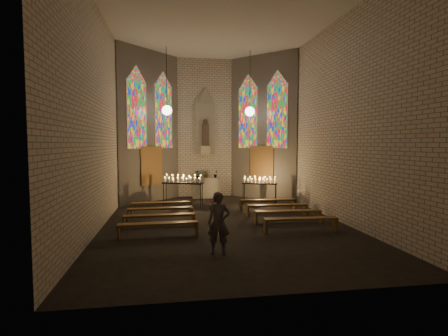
{
  "coord_description": "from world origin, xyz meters",
  "views": [
    {
      "loc": [
        -1.82,
        -11.85,
        2.71
      ],
      "look_at": [
        0.27,
        1.48,
        1.77
      ],
      "focal_mm": 28.0,
      "sensor_mm": 36.0,
      "label": 1
    }
  ],
  "objects_px": {
    "altar": "(206,188)",
    "aisle_flower_pot": "(212,206)",
    "votive_stand_right": "(260,182)",
    "visitor": "(219,223)",
    "votive_stand_left": "(183,181)"
  },
  "relations": [
    {
      "from": "altar",
      "to": "aisle_flower_pot",
      "type": "xyz_separation_m",
      "value": [
        -0.13,
        -3.45,
        -0.29
      ]
    },
    {
      "from": "altar",
      "to": "votive_stand_right",
      "type": "height_order",
      "value": "votive_stand_right"
    },
    {
      "from": "aisle_flower_pot",
      "to": "votive_stand_right",
      "type": "relative_size",
      "value": 0.27
    },
    {
      "from": "visitor",
      "to": "aisle_flower_pot",
      "type": "bearing_deg",
      "value": 96.37
    },
    {
      "from": "altar",
      "to": "visitor",
      "type": "bearing_deg",
      "value": -94.07
    },
    {
      "from": "aisle_flower_pot",
      "to": "votive_stand_left",
      "type": "distance_m",
      "value": 1.87
    },
    {
      "from": "aisle_flower_pot",
      "to": "visitor",
      "type": "distance_m",
      "value": 5.54
    },
    {
      "from": "altar",
      "to": "aisle_flower_pot",
      "type": "relative_size",
      "value": 3.26
    },
    {
      "from": "votive_stand_left",
      "to": "altar",
      "type": "bearing_deg",
      "value": 81.05
    },
    {
      "from": "votive_stand_left",
      "to": "visitor",
      "type": "height_order",
      "value": "visitor"
    },
    {
      "from": "aisle_flower_pot",
      "to": "altar",
      "type": "bearing_deg",
      "value": 87.89
    },
    {
      "from": "votive_stand_right",
      "to": "visitor",
      "type": "bearing_deg",
      "value": -88.85
    },
    {
      "from": "aisle_flower_pot",
      "to": "votive_stand_left",
      "type": "bearing_deg",
      "value": 133.11
    },
    {
      "from": "altar",
      "to": "votive_stand_left",
      "type": "distance_m",
      "value": 2.65
    },
    {
      "from": "aisle_flower_pot",
      "to": "votive_stand_right",
      "type": "bearing_deg",
      "value": 32.22
    }
  ]
}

